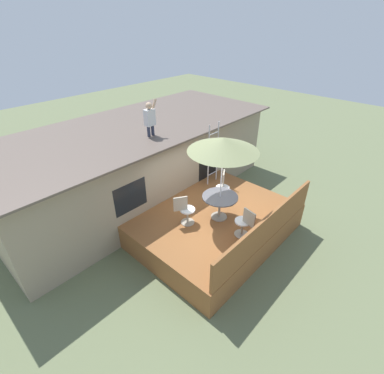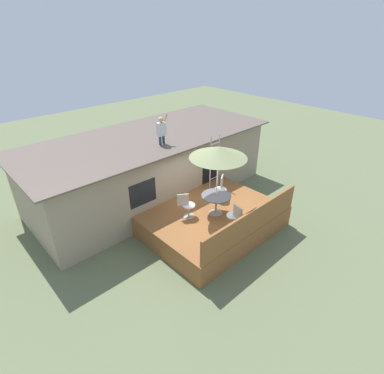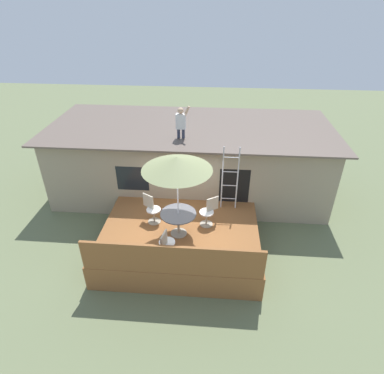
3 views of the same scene
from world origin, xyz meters
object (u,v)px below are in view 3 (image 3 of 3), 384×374
patio_umbrella (177,163)px  patio_chair_right (209,212)px  step_ladder (230,179)px  patio_table (178,218)px  patio_chair_near (166,244)px  patio_chair_left (152,209)px  person_figure (181,121)px

patio_umbrella → patio_chair_right: 2.15m
step_ladder → patio_chair_right: (-0.62, -0.94, -0.64)m
patio_umbrella → patio_chair_right: bearing=32.5°
patio_umbrella → step_ladder: 2.44m
patio_table → patio_umbrella: patio_umbrella is taller
patio_chair_near → patio_chair_left: bearing=35.2°
step_ladder → patio_chair_near: 3.09m
patio_umbrella → patio_chair_right: (0.86, 0.55, -1.89)m
person_figure → patio_chair_left: size_ratio=1.21×
person_figure → patio_chair_left: 3.07m
step_ladder → patio_chair_left: (-2.37, -0.94, -0.64)m
person_figure → patio_table: bearing=-86.1°
patio_table → step_ladder: size_ratio=0.47×
step_ladder → patio_chair_near: size_ratio=2.39×
patio_table → person_figure: size_ratio=0.94×
patio_table → person_figure: 3.33m
patio_chair_left → patio_chair_right: (1.75, -0.00, 0.00)m
patio_table → patio_umbrella: (0.00, 0.00, 1.76)m
patio_umbrella → patio_chair_left: 2.16m
patio_chair_near → patio_chair_right: bearing=-22.6°
patio_umbrella → person_figure: (-0.18, 2.69, 0.19)m
person_figure → patio_chair_right: (1.04, -2.14, -2.08)m
patio_chair_near → patio_umbrella: bearing=-0.0°
patio_chair_right → patio_chair_near: same height
patio_chair_right → person_figure: bearing=-96.6°
patio_table → patio_chair_near: (-0.21, -1.02, -0.13)m
patio_umbrella → patio_chair_near: patio_umbrella is taller
patio_chair_right → patio_chair_near: size_ratio=1.00×
patio_table → patio_chair_left: 1.05m
step_ladder → person_figure: size_ratio=1.98×
step_ladder → patio_chair_near: bearing=-124.0°
patio_umbrella → step_ladder: patio_umbrella is taller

